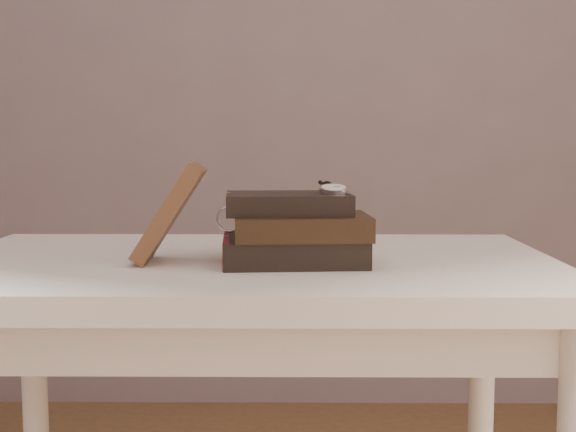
{
  "coord_description": "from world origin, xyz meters",
  "views": [
    {
      "loc": [
        0.07,
        -0.87,
        0.95
      ],
      "look_at": [
        0.06,
        0.3,
        0.82
      ],
      "focal_mm": 47.12,
      "sensor_mm": 36.0,
      "label": 1
    }
  ],
  "objects": [
    {
      "name": "table",
      "position": [
        0.0,
        0.35,
        0.66
      ],
      "size": [
        1.0,
        0.6,
        0.75
      ],
      "color": "silver",
      "rests_on": "ground"
    },
    {
      "name": "book_stack",
      "position": [
        0.08,
        0.3,
        0.8
      ],
      "size": [
        0.24,
        0.17,
        0.11
      ],
      "color": "black",
      "rests_on": "table"
    },
    {
      "name": "journal",
      "position": [
        -0.12,
        0.31,
        0.83
      ],
      "size": [
        0.12,
        0.11,
        0.16
      ],
      "primitive_type": "cube",
      "rotation": [
        0.0,
        0.57,
        0.04
      ],
      "color": "#422819",
      "rests_on": "table"
    },
    {
      "name": "eyeglasses",
      "position": [
        -0.01,
        0.37,
        0.81
      ],
      "size": [
        0.1,
        0.11,
        0.04
      ],
      "color": "silver",
      "rests_on": "book_stack"
    },
    {
      "name": "back_wall",
      "position": [
        0.0,
        1.75,
        1.35
      ],
      "size": [
        3.5,
        0.02,
        2.7
      ],
      "primitive_type": "cube",
      "color": "gray",
      "rests_on": "ground"
    },
    {
      "name": "pocket_watch",
      "position": [
        0.13,
        0.3,
        0.87
      ],
      "size": [
        0.05,
        0.15,
        0.02
      ],
      "color": "silver",
      "rests_on": "book_stack"
    }
  ]
}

